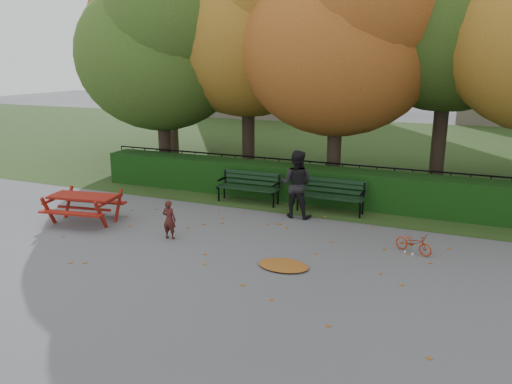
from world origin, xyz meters
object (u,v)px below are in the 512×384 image
at_px(tree_b, 255,14).
at_px(tree_c, 348,29).
at_px(bench_left, 249,185).
at_px(adult, 296,184).
at_px(child, 169,220).
at_px(tree_a, 164,43).
at_px(bicycle, 414,243).
at_px(tree_f, 172,16).
at_px(picnic_table, 83,201).
at_px(bench_right, 331,193).

bearing_deg(tree_b, tree_c, -13.45).
distance_m(bench_left, adult, 1.89).
bearing_deg(child, adult, -130.74).
height_order(tree_a, bicycle, tree_a).
bearing_deg(adult, tree_c, -99.12).
height_order(tree_c, adult, tree_c).
relative_size(bench_left, child, 1.99).
distance_m(tree_f, child, 11.75).
distance_m(tree_a, child, 7.57).
xyz_separation_m(tree_f, picnic_table, (2.77, -8.88, -5.14)).
relative_size(bench_right, adult, 1.02).
bearing_deg(adult, tree_a, -26.33).
height_order(picnic_table, child, child).
bearing_deg(bicycle, tree_f, 77.84).
bearing_deg(bench_left, bench_right, 0.00).
relative_size(bench_right, picnic_table, 0.97).
relative_size(tree_c, bicycle, 9.49).
xyz_separation_m(tree_c, bench_right, (0.27, -2.26, -4.30)).
height_order(tree_c, bench_left, tree_c).
xyz_separation_m(tree_f, bicycle, (10.63, -7.75, -5.47)).
bearing_deg(tree_c, picnic_table, -132.83).
xyz_separation_m(tree_a, child, (3.44, -5.38, -4.07)).
bearing_deg(tree_c, tree_a, -176.35).
height_order(tree_a, child, tree_a).
relative_size(child, adult, 0.51).
distance_m(tree_b, bench_right, 6.76).
relative_size(tree_c, tree_f, 0.87).
distance_m(tree_c, bench_left, 5.31).
bearing_deg(bench_left, tree_a, 154.24).
relative_size(tree_f, child, 10.13).
relative_size(tree_b, picnic_table, 4.74).
distance_m(tree_f, bicycle, 14.24).
xyz_separation_m(tree_c, child, (-2.58, -5.76, -4.37)).
height_order(tree_f, bicycle, tree_f).
bearing_deg(bench_right, bicycle, -42.71).
xyz_separation_m(tree_f, bench_left, (5.83, -5.54, -5.17)).
bearing_deg(tree_f, child, -59.23).
bearing_deg(adult, bench_left, -26.16).
xyz_separation_m(bench_right, picnic_table, (-5.46, -3.35, 0.03)).
bearing_deg(picnic_table, tree_f, 98.05).
height_order(bench_right, child, child).
xyz_separation_m(tree_a, adult, (5.57, -2.68, -3.64)).
distance_m(bench_right, picnic_table, 6.40).
bearing_deg(adult, child, 51.11).
xyz_separation_m(picnic_table, child, (2.61, -0.16, -0.10)).
height_order(tree_c, child, tree_c).
bearing_deg(tree_c, tree_b, 166.55).
height_order(bench_left, picnic_table, bench_left).
height_order(tree_a, tree_f, tree_f).
height_order(bench_right, bicycle, bench_right).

